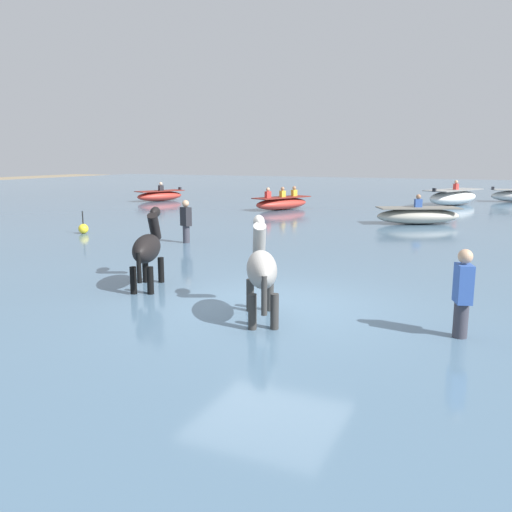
% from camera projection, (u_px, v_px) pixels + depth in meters
% --- Properties ---
extents(ground_plane, '(120.00, 120.00, 0.00)m').
position_uv_depth(ground_plane, '(270.00, 327.00, 9.01)').
color(ground_plane, '#84755B').
extents(water_surface, '(90.00, 90.00, 0.38)m').
position_uv_depth(water_surface, '(384.00, 236.00, 17.94)').
color(water_surface, slate).
rests_on(water_surface, ground).
extents(horse_lead_black, '(0.93, 1.69, 1.86)m').
position_uv_depth(horse_lead_black, '(148.00, 250.00, 10.08)').
color(horse_lead_black, black).
rests_on(horse_lead_black, ground).
extents(horse_trailing_grey, '(1.08, 1.70, 1.91)m').
position_uv_depth(horse_trailing_grey, '(261.00, 271.00, 8.11)').
color(horse_trailing_grey, gray).
rests_on(horse_trailing_grey, ground).
extents(boat_far_offshore, '(2.22, 3.26, 1.08)m').
position_uv_depth(boat_far_offshore, '(282.00, 203.00, 25.05)').
color(boat_far_offshore, '#BC382D').
rests_on(boat_far_offshore, water_surface).
extents(boat_mid_channel, '(2.90, 4.13, 1.28)m').
position_uv_depth(boat_mid_channel, '(453.00, 197.00, 27.40)').
color(boat_mid_channel, silver).
rests_on(boat_mid_channel, water_surface).
extents(boat_near_starboard, '(2.05, 3.00, 1.06)m').
position_uv_depth(boat_near_starboard, '(160.00, 196.00, 29.91)').
color(boat_near_starboard, '#BC382D').
rests_on(boat_near_starboard, water_surface).
extents(boat_near_port, '(3.24, 2.35, 1.10)m').
position_uv_depth(boat_near_port, '(418.00, 216.00, 19.67)').
color(boat_near_port, '#B2AD9E').
rests_on(boat_near_port, water_surface).
extents(person_spectator_far, '(0.29, 0.37, 1.63)m').
position_uv_depth(person_spectator_far, '(462.00, 303.00, 7.28)').
color(person_spectator_far, '#383842').
rests_on(person_spectator_far, ground).
extents(person_wading_mid, '(0.37, 0.32, 1.63)m').
position_uv_depth(person_wading_mid, '(186.00, 226.00, 15.34)').
color(person_wading_mid, '#383842').
rests_on(person_wading_mid, ground).
extents(channel_buoy, '(0.32, 0.32, 0.74)m').
position_uv_depth(channel_buoy, '(83.00, 228.00, 17.24)').
color(channel_buoy, yellow).
rests_on(channel_buoy, water_surface).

